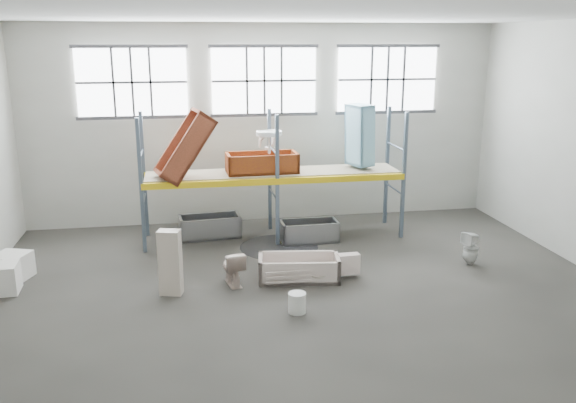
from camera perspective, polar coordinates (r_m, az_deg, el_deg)
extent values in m
cube|color=#44413B|center=(11.33, 1.33, -9.06)|extent=(12.00, 10.00, 0.10)
cube|color=silver|center=(10.35, 1.51, 17.65)|extent=(12.00, 10.00, 0.10)
cube|color=#A7A69B|center=(15.47, -2.29, 7.34)|extent=(12.00, 0.10, 5.00)
cube|color=#A6A599|center=(5.87, 11.19, -6.09)|extent=(12.00, 0.10, 5.00)
cube|color=white|center=(15.15, -14.58, 10.89)|extent=(2.60, 0.04, 1.60)
cube|color=white|center=(15.25, -2.28, 11.38)|extent=(2.60, 0.04, 1.60)
cube|color=white|center=(15.99, 9.39, 11.37)|extent=(2.60, 0.04, 1.60)
cube|color=slate|center=(13.43, -13.77, 1.37)|extent=(0.08, 0.08, 3.00)
cube|color=slate|center=(14.60, -13.50, 2.47)|extent=(0.08, 0.08, 3.00)
cube|color=slate|center=(13.55, -1.02, 1.93)|extent=(0.08, 0.08, 3.00)
cube|color=slate|center=(14.71, -1.75, 2.98)|extent=(0.08, 0.08, 3.00)
cube|color=slate|center=(14.32, 10.93, 2.37)|extent=(0.08, 0.08, 3.00)
cube|color=slate|center=(15.42, 9.37, 3.35)|extent=(0.08, 0.08, 3.00)
cube|color=yellow|center=(13.55, -1.02, 1.93)|extent=(6.00, 0.10, 0.14)
cube|color=yellow|center=(14.71, -1.75, 2.98)|extent=(6.00, 0.10, 0.14)
cube|color=gray|center=(14.11, -1.40, 2.79)|extent=(5.90, 1.10, 0.03)
cylinder|color=black|center=(13.78, -0.86, -4.33)|extent=(1.80, 1.80, 0.00)
cube|color=beige|center=(12.07, 5.77, -5.90)|extent=(0.44, 0.23, 0.41)
imported|color=beige|center=(11.78, 2.81, -7.01)|extent=(0.47, 0.47, 0.15)
imported|color=beige|center=(11.70, -5.27, -6.25)|extent=(0.50, 0.73, 0.69)
cube|color=#C2B19F|center=(11.33, -11.11, -5.70)|extent=(0.45, 0.35, 1.24)
imported|color=silver|center=(13.22, 16.96, -4.25)|extent=(0.42, 0.41, 0.71)
imported|color=white|center=(13.83, -1.79, 4.71)|extent=(0.69, 0.59, 0.53)
cylinder|color=silver|center=(10.56, 0.87, -9.59)|extent=(0.39, 0.39, 0.36)
cube|color=white|center=(12.52, -25.62, -6.62)|extent=(0.67, 0.58, 0.55)
cube|color=white|center=(13.13, -24.70, -5.60)|extent=(0.79, 0.79, 0.51)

